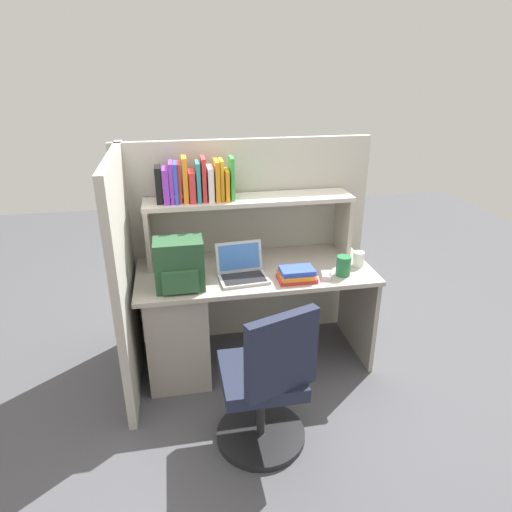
% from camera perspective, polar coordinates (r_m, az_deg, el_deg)
% --- Properties ---
extents(ground_plane, '(8.00, 8.00, 0.00)m').
position_cam_1_polar(ground_plane, '(3.47, -0.16, -12.65)').
color(ground_plane, '#4C4C51').
extents(desk, '(1.60, 0.70, 0.73)m').
position_cam_1_polar(desk, '(3.21, -7.07, -7.48)').
color(desk, '#AAA093').
rests_on(desk, ground_plane).
extents(cubicle_partition_rear, '(1.84, 0.05, 1.55)m').
position_cam_1_polar(cubicle_partition_rear, '(3.42, -1.33, 1.66)').
color(cubicle_partition_rear, '#B2ADA0').
rests_on(cubicle_partition_rear, ground_plane).
extents(cubicle_partition_left, '(0.05, 1.06, 1.55)m').
position_cam_1_polar(cubicle_partition_left, '(3.01, -16.13, -2.50)').
color(cubicle_partition_left, '#B2ADA0').
rests_on(cubicle_partition_left, ground_plane).
extents(overhead_hutch, '(1.44, 0.28, 0.45)m').
position_cam_1_polar(overhead_hutch, '(3.15, -0.84, 5.66)').
color(overhead_hutch, '#B3A99C').
rests_on(overhead_hutch, desk).
extents(reference_books_on_shelf, '(0.51, 0.19, 0.30)m').
position_cam_1_polar(reference_books_on_shelf, '(3.05, -7.80, 9.22)').
color(reference_books_on_shelf, black).
rests_on(reference_books_on_shelf, overhead_hutch).
extents(laptop, '(0.33, 0.28, 0.22)m').
position_cam_1_polar(laptop, '(2.96, -1.80, -1.83)').
color(laptop, '#B7BABF').
rests_on(laptop, desk).
extents(backpack, '(0.30, 0.23, 0.32)m').
position_cam_1_polar(backpack, '(2.83, -9.64, -1.14)').
color(backpack, '#264C2D').
rests_on(backpack, desk).
extents(computer_mouse, '(0.08, 0.11, 0.03)m').
position_cam_1_polar(computer_mouse, '(3.01, 8.84, -2.44)').
color(computer_mouse, silver).
rests_on(computer_mouse, desk).
extents(paper_cup, '(0.08, 0.08, 0.10)m').
position_cam_1_polar(paper_cup, '(3.21, 12.81, -0.36)').
color(paper_cup, white).
rests_on(paper_cup, desk).
extents(snack_canister, '(0.10, 0.10, 0.13)m').
position_cam_1_polar(snack_canister, '(3.04, 10.96, -1.22)').
color(snack_canister, '#26723F').
rests_on(snack_canister, desk).
extents(desk_book_stack, '(0.25, 0.18, 0.08)m').
position_cam_1_polar(desk_book_stack, '(2.94, 5.14, -2.33)').
color(desk_book_stack, red).
rests_on(desk_book_stack, desk).
extents(office_chair, '(0.53, 0.54, 0.93)m').
position_cam_1_polar(office_chair, '(2.58, 1.29, -16.38)').
color(office_chair, black).
rests_on(office_chair, ground_plane).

